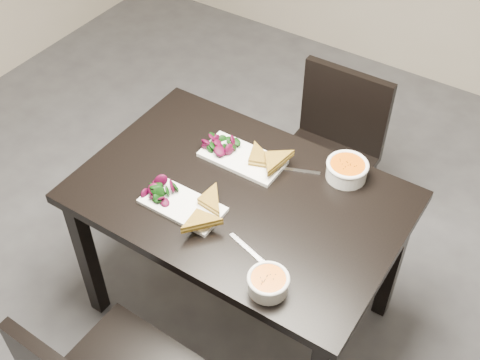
{
  "coord_description": "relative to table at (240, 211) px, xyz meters",
  "views": [
    {
      "loc": [
        0.68,
        -1.0,
        2.36
      ],
      "look_at": [
        -0.17,
        0.31,
        0.82
      ],
      "focal_mm": 45.31,
      "sensor_mm": 36.0,
      "label": 1
    }
  ],
  "objects": [
    {
      "name": "table",
      "position": [
        0.0,
        0.0,
        0.0
      ],
      "size": [
        1.2,
        0.8,
        0.75
      ],
      "color": "black",
      "rests_on": "ground"
    },
    {
      "name": "chair_far",
      "position": [
        0.06,
        0.69,
        -0.17
      ],
      "size": [
        0.43,
        0.43,
        0.85
      ],
      "rotation": [
        0.0,
        0.0,
        0.01
      ],
      "color": "black",
      "rests_on": "ground"
    },
    {
      "name": "plate_near",
      "position": [
        -0.14,
        -0.17,
        0.11
      ],
      "size": [
        0.3,
        0.15,
        0.02
      ],
      "primitive_type": "cube",
      "color": "white",
      "rests_on": "table"
    },
    {
      "name": "sandwich_near",
      "position": [
        -0.07,
        -0.16,
        0.14
      ],
      "size": [
        0.16,
        0.13,
        0.05
      ],
      "primitive_type": null,
      "rotation": [
        0.0,
        0.0,
        -0.11
      ],
      "color": "#B08425",
      "rests_on": "plate_near"
    },
    {
      "name": "salad_near",
      "position": [
        -0.24,
        -0.17,
        0.13
      ],
      "size": [
        0.09,
        0.09,
        0.04
      ],
      "primitive_type": null,
      "color": "black",
      "rests_on": "plate_near"
    },
    {
      "name": "soup_bowl_near",
      "position": [
        0.31,
        -0.31,
        0.13
      ],
      "size": [
        0.14,
        0.14,
        0.06
      ],
      "color": "white",
      "rests_on": "table"
    },
    {
      "name": "cutlery_near",
      "position": [
        0.17,
        -0.21,
        0.1
      ],
      "size": [
        0.18,
        0.06,
        0.0
      ],
      "primitive_type": "cube",
      "rotation": [
        0.0,
        0.0,
        -0.28
      ],
      "color": "silver",
      "rests_on": "table"
    },
    {
      "name": "plate_far",
      "position": [
        -0.09,
        0.16,
        0.11
      ],
      "size": [
        0.33,
        0.16,
        0.02
      ],
      "primitive_type": "cube",
      "color": "white",
      "rests_on": "table"
    },
    {
      "name": "sandwich_far",
      "position": [
        -0.03,
        0.14,
        0.14
      ],
      "size": [
        0.19,
        0.17,
        0.05
      ],
      "primitive_type": null,
      "rotation": [
        0.0,
        0.0,
        0.34
      ],
      "color": "#B08425",
      "rests_on": "plate_far"
    },
    {
      "name": "salad_far",
      "position": [
        -0.19,
        0.16,
        0.14
      ],
      "size": [
        0.1,
        0.09,
        0.04
      ],
      "primitive_type": null,
      "color": "black",
      "rests_on": "plate_far"
    },
    {
      "name": "soup_bowl_far",
      "position": [
        0.29,
        0.29,
        0.14
      ],
      "size": [
        0.16,
        0.16,
        0.07
      ],
      "color": "white",
      "rests_on": "table"
    },
    {
      "name": "cutlery_far",
      "position": [
        0.12,
        0.22,
        0.1
      ],
      "size": [
        0.17,
        0.08,
        0.0
      ],
      "primitive_type": "cube",
      "rotation": [
        0.0,
        0.0,
        0.38
      ],
      "color": "silver",
      "rests_on": "table"
    }
  ]
}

